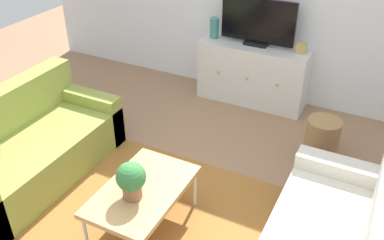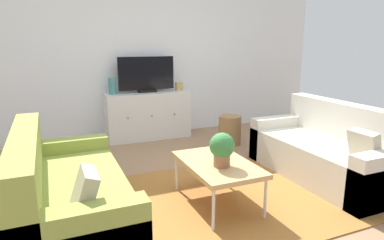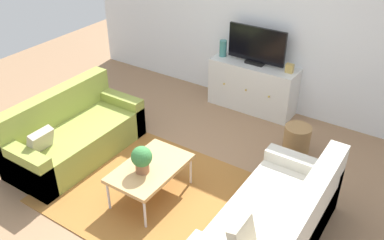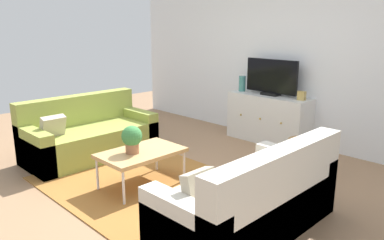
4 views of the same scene
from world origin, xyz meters
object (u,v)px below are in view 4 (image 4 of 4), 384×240
coffee_table (141,154)px  couch_right_side (254,203)px  flat_screen_tv (271,78)px  glass_vase (242,84)px  tv_console (269,119)px  wicker_basket (301,156)px  couch_left_side (87,136)px  potted_plant (132,138)px  mantel_clock (302,96)px

coffee_table → couch_right_side: bearing=3.6°
flat_screen_tv → glass_vase: 0.56m
tv_console → flat_screen_tv: (0.00, 0.02, 0.65)m
glass_vase → wicker_basket: size_ratio=0.57×
couch_left_side → flat_screen_tv: size_ratio=1.98×
flat_screen_tv → coffee_table: bearing=-90.7°
potted_plant → wicker_basket: (1.09, 1.76, -0.38)m
coffee_table → wicker_basket: bearing=57.0°
couch_left_side → couch_right_side: bearing=0.0°
potted_plant → mantel_clock: (0.59, 2.58, 0.21)m
potted_plant → mantel_clock: size_ratio=2.39×
tv_console → wicker_basket: size_ratio=3.03×
potted_plant → wicker_basket: size_ratio=0.71×
wicker_basket → coffee_table: bearing=-123.0°
flat_screen_tv → tv_console: bearing=-90.0°
flat_screen_tv → mantel_clock: size_ratio=6.82×
couch_left_side → tv_console: size_ratio=1.33×
coffee_table → flat_screen_tv: bearing=89.3°
couch_left_side → wicker_basket: 2.90m
couch_left_side → couch_right_side: same height
flat_screen_tv → wicker_basket: size_ratio=2.03×
couch_right_side → mantel_clock: bearing=111.3°
couch_right_side → tv_console: bearing=121.7°
glass_vase → tv_console: bearing=-0.0°
couch_right_side → coffee_table: size_ratio=1.89×
wicker_basket → flat_screen_tv: bearing=141.2°
coffee_table → flat_screen_tv: size_ratio=1.05×
tv_console → potted_plant: bearing=-91.0°
couch_left_side → couch_right_side: 2.87m
coffee_table → glass_vase: bearing=101.7°
flat_screen_tv → glass_vase: size_ratio=3.54×
coffee_table → potted_plant: size_ratio=2.99×
glass_vase → mantel_clock: glass_vase is taller
tv_console → glass_vase: bearing=180.0°
potted_plant → glass_vase: size_ratio=1.24×
couch_left_side → wicker_basket: (2.45, 1.56, -0.06)m
glass_vase → wicker_basket: glass_vase is taller
coffee_table → potted_plant: bearing=-97.4°
tv_console → glass_vase: 0.73m
coffee_table → flat_screen_tv: 2.57m
mantel_clock → wicker_basket: mantel_clock is taller
couch_right_side → wicker_basket: 1.61m
mantel_clock → glass_vase: bearing=180.0°
couch_right_side → tv_console: (-1.46, 2.37, 0.09)m
coffee_table → wicker_basket: 1.98m
couch_right_side → mantel_clock: mantel_clock is taller
couch_left_side → glass_vase: glass_vase is taller
couch_left_side → couch_right_side: (2.87, 0.00, 0.00)m
potted_plant → tv_console: bearing=89.0°
couch_right_side → coffee_table: (-1.50, -0.09, 0.11)m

